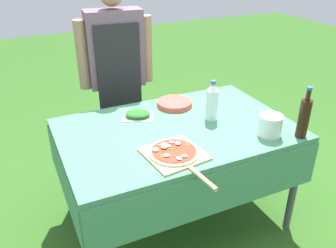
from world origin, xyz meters
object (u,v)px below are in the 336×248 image
(pizza_on_peel, at_px, (175,154))
(water_bottle, at_px, (212,102))
(person_cook, at_px, (116,68))
(oil_bottle, at_px, (304,117))
(herb_container, at_px, (138,114))
(prep_table, at_px, (177,139))
(mixing_tub, at_px, (270,125))
(plate_stack, at_px, (175,104))

(pizza_on_peel, height_order, water_bottle, water_bottle)
(person_cook, height_order, oil_bottle, person_cook)
(water_bottle, height_order, herb_container, water_bottle)
(prep_table, distance_m, mixing_tub, 0.57)
(pizza_on_peel, bearing_deg, water_bottle, 29.26)
(oil_bottle, bearing_deg, mixing_tub, 149.71)
(prep_table, height_order, water_bottle, water_bottle)
(oil_bottle, bearing_deg, herb_container, 140.54)
(oil_bottle, relative_size, water_bottle, 1.19)
(prep_table, xyz_separation_m, pizza_on_peel, (-0.15, -0.28, 0.09))
(prep_table, height_order, person_cook, person_cook)
(herb_container, bearing_deg, plate_stack, 11.54)
(plate_stack, bearing_deg, pizza_on_peel, -115.78)
(plate_stack, bearing_deg, prep_table, -113.43)
(pizza_on_peel, xyz_separation_m, oil_bottle, (0.77, -0.12, 0.11))
(herb_container, distance_m, mixing_tub, 0.84)
(person_cook, xyz_separation_m, oil_bottle, (0.74, -1.20, -0.04))
(plate_stack, bearing_deg, herb_container, -168.46)
(person_cook, bearing_deg, prep_table, 104.69)
(pizza_on_peel, height_order, oil_bottle, oil_bottle)
(mixing_tub, bearing_deg, prep_table, 145.52)
(person_cook, relative_size, oil_bottle, 4.84)
(person_cook, height_order, mixing_tub, person_cook)
(prep_table, distance_m, water_bottle, 0.33)
(prep_table, xyz_separation_m, oil_bottle, (0.62, -0.41, 0.21))
(person_cook, bearing_deg, plate_stack, 123.24)
(person_cook, xyz_separation_m, plate_stack, (0.26, -0.49, -0.15))
(oil_bottle, distance_m, plate_stack, 0.87)
(oil_bottle, height_order, herb_container, oil_bottle)
(plate_stack, bearing_deg, mixing_tub, -61.87)
(person_cook, bearing_deg, pizza_on_peel, 94.23)
(person_cook, relative_size, water_bottle, 5.74)
(herb_container, distance_m, plate_stack, 0.30)
(pizza_on_peel, relative_size, mixing_tub, 3.77)
(prep_table, xyz_separation_m, water_bottle, (0.25, 0.01, 0.20))
(mixing_tub, bearing_deg, herb_container, 138.53)
(mixing_tub, height_order, plate_stack, mixing_tub)
(person_cook, distance_m, plate_stack, 0.57)
(prep_table, height_order, mixing_tub, mixing_tub)
(herb_container, bearing_deg, mixing_tub, -41.47)
(pizza_on_peel, bearing_deg, mixing_tub, -9.72)
(prep_table, xyz_separation_m, herb_container, (-0.17, 0.24, 0.10))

